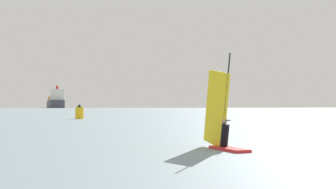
% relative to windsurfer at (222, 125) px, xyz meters
% --- Properties ---
extents(ground_plane, '(4000.00, 4000.00, 0.00)m').
position_rel_windsurfer_xyz_m(ground_plane, '(3.98, 0.07, -1.01)').
color(ground_plane, gray).
extents(windsurfer, '(1.51, 3.23, 4.02)m').
position_rel_windsurfer_xyz_m(windsurfer, '(0.00, 0.00, 0.00)').
color(windsurfer, red).
rests_on(windsurfer, ground_plane).
extents(cargo_ship, '(63.48, 147.62, 38.42)m').
position_rel_windsurfer_xyz_m(cargo_ship, '(-179.86, 760.63, 8.94)').
color(cargo_ship, '#3F444C').
rests_on(cargo_ship, ground_plane).
extents(distant_headland, '(943.83, 309.61, 24.67)m').
position_rel_windsurfer_xyz_m(distant_headland, '(389.21, 1286.51, 11.33)').
color(distant_headland, '#756B56').
rests_on(distant_headland, ground_plane).
extents(channel_buoy, '(1.25, 1.25, 2.23)m').
position_rel_windsurfer_xyz_m(channel_buoy, '(-13.70, 45.57, -0.00)').
color(channel_buoy, yellow).
rests_on(channel_buoy, ground_plane).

